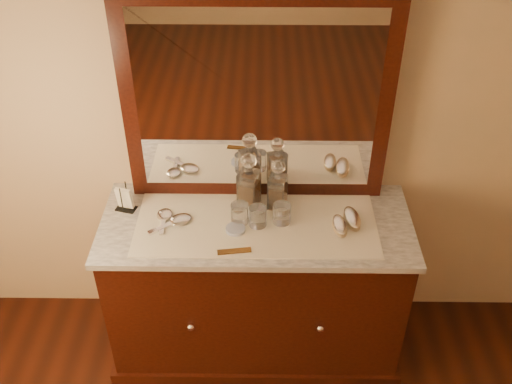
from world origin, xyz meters
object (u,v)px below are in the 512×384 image
comb (234,251)px  decanter_left (249,186)px  brush_near (340,226)px  hand_mirror_inner (177,221)px  pin_dish (236,229)px  dresser_cabinet (256,288)px  decanter_right (278,189)px  napkin_rack (125,200)px  brush_far (352,219)px  hand_mirror_outer (164,216)px  mirror_frame (257,100)px

comb → decanter_left: decanter_left is taller
brush_near → decanter_left: bearing=157.5°
hand_mirror_inner → pin_dish: bearing=-11.0°
dresser_cabinet → decanter_right: decanter_right is taller
napkin_rack → brush_far: napkin_rack is taller
decanter_right → hand_mirror_inner: size_ratio=1.26×
comb → decanter_right: decanter_right is taller
decanter_right → napkin_rack: bearing=-178.1°
hand_mirror_outer → napkin_rack: bearing=160.5°
pin_dish → comb: size_ratio=0.61×
brush_far → hand_mirror_inner: (-0.80, -0.01, -0.01)m
brush_near → hand_mirror_outer: bearing=175.0°
napkin_rack → hand_mirror_inner: napkin_rack is taller
dresser_cabinet → mirror_frame: (0.00, 0.25, 0.94)m
decanter_right → brush_near: 0.33m
pin_dish → brush_near: (0.47, 0.02, 0.01)m
brush_far → decanter_left: bearing=165.5°
mirror_frame → hand_mirror_outer: 0.69m
brush_far → pin_dish: bearing=-173.2°
dresser_cabinet → mirror_frame: 0.97m
comb → hand_mirror_outer: size_ratio=0.79×
decanter_right → hand_mirror_outer: size_ratio=1.41×
mirror_frame → napkin_rack: (-0.62, -0.16, -0.44)m
decanter_left → hand_mirror_inner: size_ratio=1.41×
napkin_rack → comb: bearing=-29.2°
comb → napkin_rack: (-0.53, 0.29, 0.05)m
mirror_frame → decanter_left: bearing=-106.2°
mirror_frame → decanter_right: bearing=-53.7°
decanter_right → brush_far: bearing=-18.4°
brush_near → brush_far: (0.06, 0.05, 0.00)m
brush_far → hand_mirror_outer: brush_far is taller
mirror_frame → hand_mirror_outer: size_ratio=6.43×
dresser_cabinet → hand_mirror_inner: hand_mirror_inner is taller
mirror_frame → pin_dish: bearing=-106.7°
mirror_frame → decanter_right: (0.10, -0.13, -0.39)m
pin_dish → hand_mirror_inner: bearing=169.0°
dresser_cabinet → brush_near: size_ratio=9.50×
comb → hand_mirror_inner: bearing=136.4°
brush_far → hand_mirror_outer: size_ratio=0.89×
comb → decanter_left: 0.35m
mirror_frame → hand_mirror_outer: mirror_frame is taller
comb → hand_mirror_outer: 0.40m
decanter_left → brush_near: decanter_left is taller
decanter_left → decanter_right: (0.13, -0.01, -0.01)m
napkin_rack → brush_far: bearing=-4.8°
brush_far → hand_mirror_outer: (-0.87, 0.02, -0.01)m
hand_mirror_inner → brush_far: bearing=0.8°
dresser_cabinet → hand_mirror_inner: 0.58m
decanter_right → hand_mirror_inner: 0.49m
comb → brush_near: 0.50m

